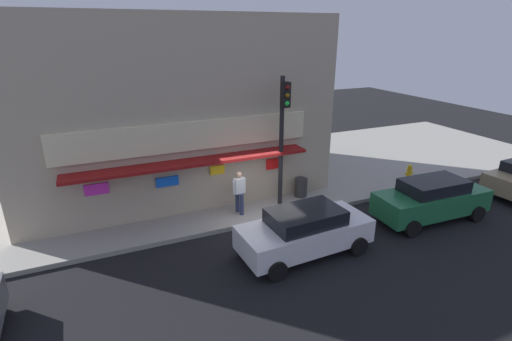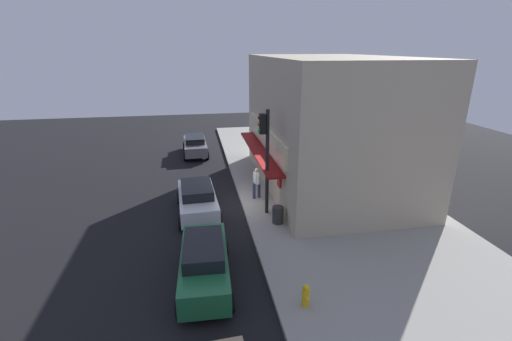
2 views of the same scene
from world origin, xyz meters
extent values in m
plane|color=black|center=(0.00, 0.00, 0.00)|extent=(57.26, 57.26, 0.00)
cube|color=gray|center=(0.00, 5.04, 0.09)|extent=(38.17, 10.07, 0.18)
cube|color=tan|center=(-2.21, 5.52, 3.95)|extent=(12.80, 7.42, 7.54)
cube|color=beige|center=(-2.21, 1.73, 3.36)|extent=(9.73, 0.16, 1.09)
cube|color=maroon|center=(-2.21, 1.38, 2.43)|extent=(9.21, 0.90, 0.12)
cube|color=#E533CC|center=(-5.67, 1.75, 1.78)|extent=(0.82, 0.08, 0.41)
cube|color=blue|center=(-3.18, 1.75, 1.67)|extent=(0.85, 0.08, 0.38)
cube|color=yellow|center=(-1.18, 1.75, 1.85)|extent=(0.59, 0.08, 0.37)
cube|color=red|center=(1.27, 1.75, 1.76)|extent=(0.55, 0.08, 0.46)
cylinder|color=black|center=(1.34, 1.12, 2.82)|extent=(0.18, 0.18, 5.29)
cube|color=black|center=(1.34, 0.87, 4.79)|extent=(0.32, 0.28, 0.95)
sphere|color=maroon|center=(1.34, 0.72, 5.09)|extent=(0.18, 0.18, 0.18)
sphere|color=brown|center=(1.34, 0.72, 4.79)|extent=(0.18, 0.18, 0.18)
sphere|color=#1ED83F|center=(1.34, 0.72, 4.49)|extent=(0.18, 0.18, 0.18)
cylinder|color=gold|center=(8.32, 0.96, 0.49)|extent=(0.25, 0.25, 0.62)
sphere|color=gold|center=(8.32, 0.96, 0.87)|extent=(0.22, 0.22, 0.22)
cylinder|color=gold|center=(8.13, 0.96, 0.52)|extent=(0.12, 0.10, 0.10)
cylinder|color=gold|center=(8.51, 0.96, 0.52)|extent=(0.12, 0.10, 0.10)
cylinder|color=#2D2D2D|center=(2.53, 1.42, 0.59)|extent=(0.55, 0.55, 0.83)
cylinder|color=navy|center=(-0.59, 1.08, 0.63)|extent=(0.19, 0.19, 0.90)
cylinder|color=navy|center=(-0.52, 0.78, 0.63)|extent=(0.19, 0.19, 0.90)
cube|color=silver|center=(-0.56, 0.93, 1.38)|extent=(0.48, 0.33, 0.62)
sphere|color=tan|center=(-0.56, 0.93, 1.83)|extent=(0.22, 0.22, 0.22)
cylinder|color=silver|center=(-0.80, 0.88, 1.35)|extent=(0.12, 0.12, 0.56)
cylinder|color=silver|center=(-0.32, 0.99, 1.35)|extent=(0.12, 0.12, 0.56)
cylinder|color=black|center=(10.80, -1.35, 0.32)|extent=(0.65, 0.25, 0.64)
cube|color=silver|center=(0.49, -2.36, 0.72)|extent=(4.54, 2.05, 0.80)
cube|color=black|center=(0.49, -2.36, 1.36)|extent=(2.48, 1.65, 0.48)
cylinder|color=black|center=(2.00, -1.37, 0.32)|extent=(0.65, 0.25, 0.64)
cylinder|color=black|center=(2.09, -3.19, 0.32)|extent=(0.65, 0.25, 0.64)
cylinder|color=black|center=(-1.11, -1.53, 0.32)|extent=(0.65, 0.25, 0.64)
cylinder|color=black|center=(-1.02, -3.35, 0.32)|extent=(0.65, 0.25, 0.64)
cube|color=#1E6038|center=(6.29, -2.22, 0.76)|extent=(4.65, 1.84, 0.88)
cube|color=black|center=(6.29, -2.22, 1.44)|extent=(2.53, 1.49, 0.48)
cylinder|color=black|center=(7.93, -1.45, 0.32)|extent=(0.65, 0.24, 0.64)
cylinder|color=black|center=(7.87, -3.12, 0.32)|extent=(0.65, 0.24, 0.64)
cylinder|color=black|center=(4.72, -1.33, 0.32)|extent=(0.65, 0.24, 0.64)
cylinder|color=black|center=(4.65, -3.00, 0.32)|extent=(0.65, 0.24, 0.64)
camera|label=1|loc=(-5.43, -11.86, 7.09)|focal=26.59mm
camera|label=2|loc=(17.34, -2.30, 8.20)|focal=24.70mm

